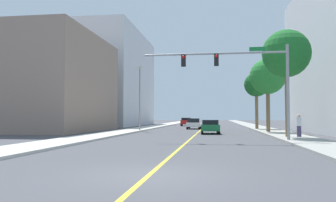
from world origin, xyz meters
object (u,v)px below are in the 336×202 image
object	(u,v)px
palm_far	(256,85)
car_white	(194,123)
palm_near	(286,54)
car_red	(186,122)
pedestrian	(299,126)
street_lamp	(140,94)
car_green	(210,126)
palm_mid	(268,77)
traffic_signal_mast	(242,71)

from	to	relation	value
palm_far	car_white	xyz separation A→B (m)	(-8.07, 2.11, -4.91)
palm_near	car_red	size ratio (longest dim) A/B	2.12
pedestrian	palm_near	bearing A→B (deg)	-14.78
street_lamp	pedestrian	xyz separation A→B (m)	(15.13, -11.33, -3.27)
car_green	pedestrian	xyz separation A→B (m)	(6.90, -6.56, 0.29)
car_white	palm_mid	bearing A→B (deg)	-51.57
traffic_signal_mast	car_white	xyz separation A→B (m)	(-4.82, 22.28, -4.13)
palm_near	car_red	bearing A→B (deg)	108.15
car_red	pedestrian	world-z (taller)	pedestrian
palm_mid	car_red	world-z (taller)	palm_mid
palm_near	car_red	xyz separation A→B (m)	(-10.76, 32.82, -5.82)
traffic_signal_mast	palm_far	xyz separation A→B (m)	(3.26, 20.17, 0.79)
palm_mid	pedestrian	size ratio (longest dim) A/B	4.36
palm_near	pedestrian	size ratio (longest dim) A/B	4.84
car_white	car_red	xyz separation A→B (m)	(-2.32, 13.92, 0.01)
traffic_signal_mast	car_green	bearing A→B (deg)	103.58
palm_mid	palm_far	distance (m)	8.40
car_red	pedestrian	distance (m)	34.80
palm_mid	car_white	bearing A→B (deg)	128.11
palm_mid	car_red	size ratio (longest dim) A/B	1.91
palm_far	pedestrian	distance (m)	17.44
street_lamp	car_red	world-z (taller)	street_lamp
car_green	car_white	bearing A→B (deg)	98.94
street_lamp	car_green	xyz separation A→B (m)	(8.23, -4.76, -3.56)
traffic_signal_mast	palm_mid	world-z (taller)	palm_mid
street_lamp	car_green	world-z (taller)	street_lamp
palm_near	palm_mid	xyz separation A→B (m)	(-0.20, 8.39, -0.82)
street_lamp	palm_near	xyz separation A→B (m)	(14.27, -11.35, 2.30)
traffic_signal_mast	car_red	size ratio (longest dim) A/B	2.55
palm_far	pedestrian	xyz separation A→B (m)	(1.23, -16.77, -4.65)
street_lamp	car_red	distance (m)	22.04
car_green	car_red	xyz separation A→B (m)	(-4.73, 26.24, 0.04)
palm_near	palm_far	world-z (taller)	palm_near
car_white	car_red	world-z (taller)	car_red
palm_near	car_white	distance (m)	21.50
palm_far	car_white	size ratio (longest dim) A/B	1.65
traffic_signal_mast	car_white	distance (m)	23.17
pedestrian	car_red	bearing A→B (deg)	-86.65
pedestrian	traffic_signal_mast	bearing A→B (deg)	21.01
car_white	street_lamp	bearing A→B (deg)	-127.32
street_lamp	traffic_signal_mast	bearing A→B (deg)	-54.16
car_green	pedestrian	size ratio (longest dim) A/B	2.30
car_white	car_green	bearing A→B (deg)	-78.61
car_green	palm_mid	bearing A→B (deg)	15.08
palm_near	pedestrian	distance (m)	5.63
traffic_signal_mast	car_green	distance (m)	11.06
palm_near	car_white	size ratio (longest dim) A/B	1.92
palm_far	car_green	bearing A→B (deg)	-119.03
street_lamp	palm_near	distance (m)	18.37
palm_mid	traffic_signal_mast	bearing A→B (deg)	-106.22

